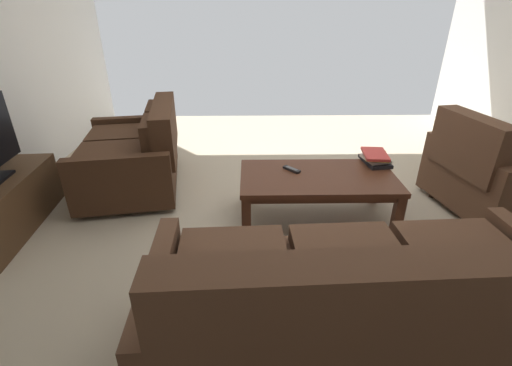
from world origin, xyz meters
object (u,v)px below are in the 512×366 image
loveseat_near (136,154)px  armchair_side (493,172)px  sofa_main (361,306)px  coffee_table (317,182)px  tv_remote (292,169)px  tv_stand (0,207)px  book_stack (375,158)px

loveseat_near → armchair_side: bearing=170.8°
sofa_main → armchair_side: bearing=-136.4°
coffee_table → tv_remote: (0.20, -0.09, 0.07)m
tv_remote → tv_stand: bearing=5.5°
armchair_side → book_stack: armchair_side is taller
loveseat_near → tv_stand: bearing=42.2°
coffee_table → armchair_side: armchair_side is taller
armchair_side → book_stack: bearing=-6.0°
armchair_side → tv_remote: 1.72m
loveseat_near → tv_stand: 1.17m
coffee_table → tv_stand: bearing=2.9°
coffee_table → sofa_main: bearing=88.9°
tv_stand → sofa_main: bearing=154.1°
tv_stand → armchair_side: bearing=-176.2°
sofa_main → tv_stand: (2.48, -1.20, -0.14)m
loveseat_near → coffee_table: 1.77m
loveseat_near → tv_remote: loveseat_near is taller
tv_stand → tv_remote: tv_stand is taller
sofa_main → tv_stand: bearing=-25.9°
sofa_main → coffee_table: (-0.03, -1.33, -0.01)m
loveseat_near → coffee_table: loveseat_near is taller
sofa_main → tv_stand: size_ratio=1.77×
sofa_main → book_stack: bearing=-109.5°
sofa_main → coffee_table: bearing=-91.1°
coffee_table → tv_stand: (2.50, 0.13, -0.13)m
loveseat_near → coffee_table: (-1.64, 0.65, 0.01)m
coffee_table → tv_remote: size_ratio=8.40×
coffee_table → armchair_side: (-1.52, -0.14, 0.01)m
sofa_main → loveseat_near: size_ratio=1.48×
tv_stand → tv_remote: (-2.30, -0.22, 0.20)m
armchair_side → tv_remote: armchair_side is taller
coffee_table → book_stack: size_ratio=3.93×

